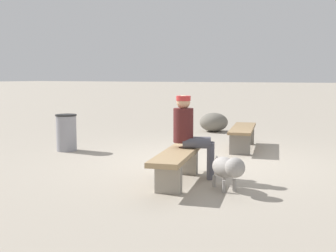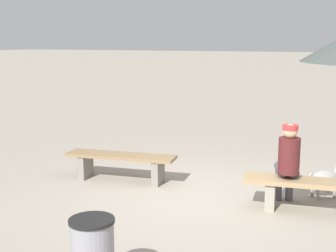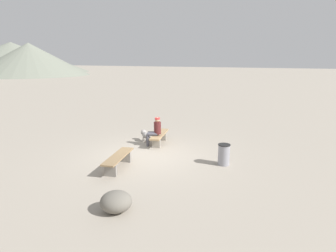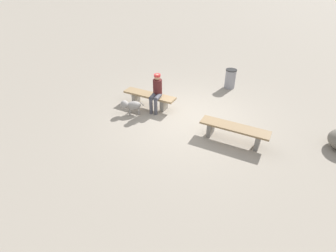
# 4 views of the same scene
# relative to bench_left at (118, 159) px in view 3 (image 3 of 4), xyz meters

# --- Properties ---
(ground) EXTENTS (210.00, 210.00, 0.06)m
(ground) POSITION_rel_bench_left_xyz_m (1.60, -0.26, -0.36)
(ground) COLOR #9E9384
(bench_left) EXTENTS (1.93, 0.83, 0.46)m
(bench_left) POSITION_rel_bench_left_xyz_m (0.00, 0.00, 0.00)
(bench_left) COLOR gray
(bench_left) RESTS_ON ground
(bench_right) EXTENTS (1.89, 0.80, 0.46)m
(bench_right) POSITION_rel_bench_left_xyz_m (3.17, 0.02, 0.00)
(bench_right) COLOR gray
(bench_right) RESTS_ON ground
(seated_person) EXTENTS (0.44, 0.61, 1.23)m
(seated_person) POSITION_rel_bench_left_xyz_m (2.81, 0.04, 0.38)
(seated_person) COLOR #511E1E
(seated_person) RESTS_ON ground
(dog) EXTENTS (0.59, 0.60, 0.48)m
(dog) POSITION_rel_bench_left_xyz_m (3.27, 0.79, -0.02)
(dog) COLOR gray
(dog) RESTS_ON ground
(trash_bin) EXTENTS (0.43, 0.43, 0.74)m
(trash_bin) POSITION_rel_bench_left_xyz_m (1.82, -3.14, 0.05)
(trash_bin) COLOR gray
(trash_bin) RESTS_ON ground
(boulder) EXTENTS (1.00, 1.02, 0.52)m
(boulder) POSITION_rel_bench_left_xyz_m (-2.38, -1.54, -0.07)
(boulder) COLOR #6B665B
(boulder) RESTS_ON ground
(distant_peak_0) EXTENTS (37.98, 37.98, 7.58)m
(distant_peak_0) POSITION_rel_bench_left_xyz_m (45.30, 62.99, 3.46)
(distant_peak_0) COLOR gray
(distant_peak_0) RESTS_ON ground
(distant_peak_1) EXTENTS (24.25, 24.25, 6.73)m
(distant_peak_1) POSITION_rel_bench_left_xyz_m (37.31, 47.35, 3.04)
(distant_peak_1) COLOR gray
(distant_peak_1) RESTS_ON ground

